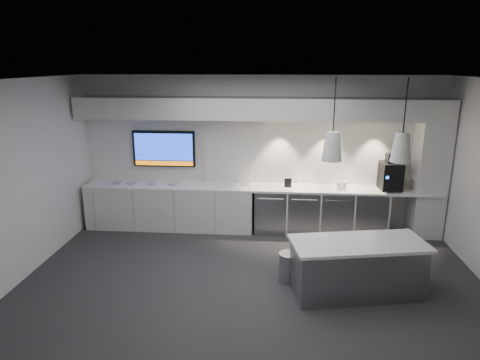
# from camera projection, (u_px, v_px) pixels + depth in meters

# --- Properties ---
(floor) EXTENTS (7.00, 7.00, 0.00)m
(floor) POSITION_uv_depth(u_px,v_px,m) (251.00, 284.00, 6.44)
(floor) COLOR #2E2E30
(floor) RESTS_ON ground
(ceiling) EXTENTS (7.00, 7.00, 0.00)m
(ceiling) POSITION_uv_depth(u_px,v_px,m) (253.00, 80.00, 5.64)
(ceiling) COLOR black
(ceiling) RESTS_ON wall_back
(wall_back) EXTENTS (7.00, 0.00, 7.00)m
(wall_back) POSITION_uv_depth(u_px,v_px,m) (259.00, 153.00, 8.44)
(wall_back) COLOR silver
(wall_back) RESTS_ON floor
(wall_front) EXTENTS (7.00, 0.00, 7.00)m
(wall_front) POSITION_uv_depth(u_px,v_px,m) (235.00, 272.00, 3.64)
(wall_front) COLOR silver
(wall_front) RESTS_ON floor
(wall_left) EXTENTS (0.00, 7.00, 7.00)m
(wall_left) POSITION_uv_depth(u_px,v_px,m) (16.00, 183.00, 6.32)
(wall_left) COLOR silver
(wall_left) RESTS_ON floor
(back_counter) EXTENTS (6.80, 0.65, 0.04)m
(back_counter) POSITION_uv_depth(u_px,v_px,m) (258.00, 187.00, 8.29)
(back_counter) COLOR white
(back_counter) RESTS_ON left_base_cabinets
(left_base_cabinets) EXTENTS (3.30, 0.63, 0.86)m
(left_base_cabinets) POSITION_uv_depth(u_px,v_px,m) (171.00, 207.00, 8.55)
(left_base_cabinets) COLOR silver
(left_base_cabinets) RESTS_ON floor
(fridge_unit_a) EXTENTS (0.60, 0.61, 0.85)m
(fridge_unit_a) POSITION_uv_depth(u_px,v_px,m) (270.00, 210.00, 8.40)
(fridge_unit_a) COLOR gray
(fridge_unit_a) RESTS_ON floor
(fridge_unit_b) EXTENTS (0.60, 0.61, 0.85)m
(fridge_unit_b) POSITION_uv_depth(u_px,v_px,m) (303.00, 211.00, 8.34)
(fridge_unit_b) COLOR gray
(fridge_unit_b) RESTS_ON floor
(fridge_unit_c) EXTENTS (0.60, 0.61, 0.85)m
(fridge_unit_c) POSITION_uv_depth(u_px,v_px,m) (335.00, 212.00, 8.29)
(fridge_unit_c) COLOR gray
(fridge_unit_c) RESTS_ON floor
(fridge_unit_d) EXTENTS (0.60, 0.61, 0.85)m
(fridge_unit_d) POSITION_uv_depth(u_px,v_px,m) (369.00, 213.00, 8.24)
(fridge_unit_d) COLOR gray
(fridge_unit_d) RESTS_ON floor
(backsplash) EXTENTS (4.60, 0.03, 1.30)m
(backsplash) POSITION_uv_depth(u_px,v_px,m) (321.00, 151.00, 8.31)
(backsplash) COLOR silver
(backsplash) RESTS_ON wall_back
(soffit) EXTENTS (6.90, 0.60, 0.40)m
(soffit) POSITION_uv_depth(u_px,v_px,m) (259.00, 108.00, 7.91)
(soffit) COLOR silver
(soffit) RESTS_ON wall_back
(column) EXTENTS (0.55, 0.55, 2.60)m
(column) POSITION_uv_depth(u_px,v_px,m) (430.00, 169.00, 7.95)
(column) COLOR silver
(column) RESTS_ON floor
(wall_tv) EXTENTS (1.25, 0.07, 0.72)m
(wall_tv) POSITION_uv_depth(u_px,v_px,m) (164.00, 149.00, 8.53)
(wall_tv) COLOR black
(wall_tv) RESTS_ON wall_back
(island) EXTENTS (2.00, 1.15, 0.80)m
(island) POSITION_uv_depth(u_px,v_px,m) (357.00, 268.00, 6.09)
(island) COLOR gray
(island) RESTS_ON floor
(bin) EXTENTS (0.32, 0.32, 0.44)m
(bin) POSITION_uv_depth(u_px,v_px,m) (289.00, 267.00, 6.49)
(bin) COLOR gray
(bin) RESTS_ON floor
(coffee_machine) EXTENTS (0.40, 0.56, 0.68)m
(coffee_machine) POSITION_uv_depth(u_px,v_px,m) (391.00, 175.00, 8.04)
(coffee_machine) COLOR black
(coffee_machine) RESTS_ON back_counter
(sign_black) EXTENTS (0.14, 0.02, 0.18)m
(sign_black) POSITION_uv_depth(u_px,v_px,m) (288.00, 183.00, 8.20)
(sign_black) COLOR black
(sign_black) RESTS_ON back_counter
(sign_white) EXTENTS (0.18, 0.07, 0.14)m
(sign_white) POSITION_uv_depth(u_px,v_px,m) (245.00, 184.00, 8.21)
(sign_white) COLOR white
(sign_white) RESTS_ON back_counter
(cup_cluster) EXTENTS (0.17, 0.17, 0.14)m
(cup_cluster) POSITION_uv_depth(u_px,v_px,m) (341.00, 185.00, 8.11)
(cup_cluster) COLOR white
(cup_cluster) RESTS_ON back_counter
(tray_a) EXTENTS (0.19, 0.19, 0.02)m
(tray_a) POSITION_uv_depth(u_px,v_px,m) (116.00, 183.00, 8.48)
(tray_a) COLOR #A6A6A6
(tray_a) RESTS_ON back_counter
(tray_b) EXTENTS (0.20, 0.20, 0.02)m
(tray_b) POSITION_uv_depth(u_px,v_px,m) (132.00, 183.00, 8.48)
(tray_b) COLOR #A6A6A6
(tray_b) RESTS_ON back_counter
(tray_c) EXTENTS (0.19, 0.19, 0.02)m
(tray_c) POSITION_uv_depth(u_px,v_px,m) (151.00, 184.00, 8.40)
(tray_c) COLOR #A6A6A6
(tray_c) RESTS_ON back_counter
(tray_d) EXTENTS (0.20, 0.20, 0.02)m
(tray_d) POSITION_uv_depth(u_px,v_px,m) (173.00, 184.00, 8.40)
(tray_d) COLOR #A6A6A6
(tray_d) RESTS_ON back_counter
(pendant_left) EXTENTS (0.27, 0.27, 1.09)m
(pendant_left) POSITION_uv_depth(u_px,v_px,m) (332.00, 146.00, 5.66)
(pendant_left) COLOR silver
(pendant_left) RESTS_ON ceiling
(pendant_right) EXTENTS (0.27, 0.27, 1.09)m
(pendant_right) POSITION_uv_depth(u_px,v_px,m) (401.00, 147.00, 5.58)
(pendant_right) COLOR silver
(pendant_right) RESTS_ON ceiling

